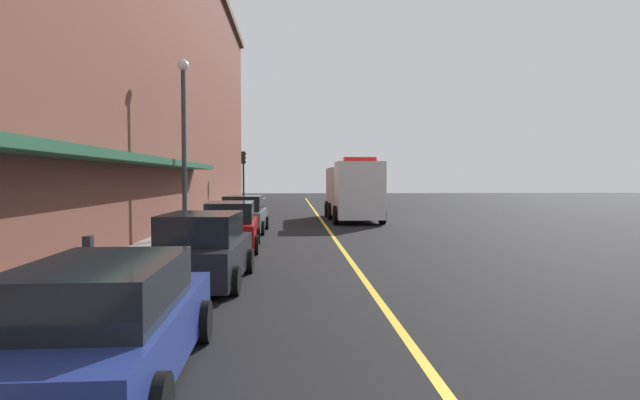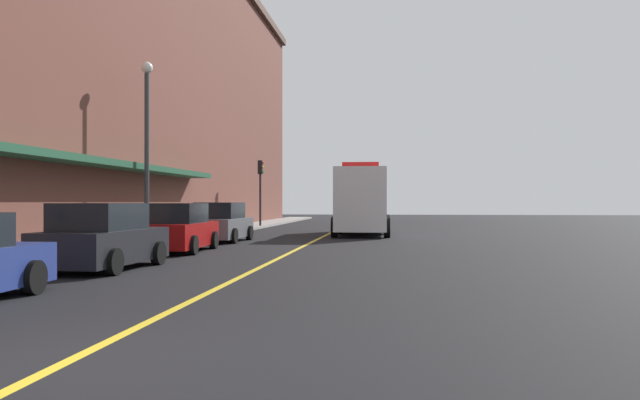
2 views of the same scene
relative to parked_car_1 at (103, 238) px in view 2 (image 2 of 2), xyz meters
The scene contains 11 objects.
ground_plane 16.32m from the parked_car_1, 76.30° to the left, with size 112.00×112.00×0.00m, color black.
sidewalk_left 16.03m from the parked_car_1, 98.40° to the left, with size 2.40×70.00×0.15m, color gray.
lane_center_stripe 16.32m from the parked_car_1, 76.30° to the left, with size 0.16×70.00×0.01m, color gold.
brick_building_left 18.55m from the parked_car_1, 117.47° to the left, with size 9.52×64.00×17.63m.
parked_car_1 is the anchor object (origin of this frame).
parked_car_2 5.87m from the parked_car_1, 90.17° to the left, with size 2.08×4.57×1.67m.
parked_car_3 11.53m from the parked_car_1, 90.36° to the left, with size 2.12×4.26×1.69m.
box_truck 19.04m from the parked_car_1, 72.55° to the left, with size 2.91×8.01×3.61m.
parking_meter_0 3.00m from the parked_car_1, 119.92° to the left, with size 0.14×0.18×1.33m.
street_lamp_left 9.22m from the parked_car_1, 104.26° to the left, with size 0.44×0.44×6.94m.
traffic_light_near 26.42m from the parked_car_1, 93.11° to the left, with size 0.38×0.36×4.30m.
Camera 2 is at (3.47, -6.44, 1.71)m, focal length 36.29 mm.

